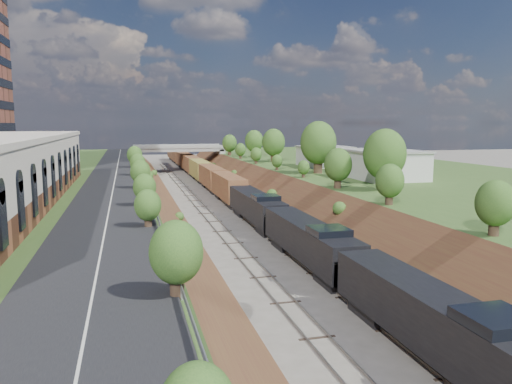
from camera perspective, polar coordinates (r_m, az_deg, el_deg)
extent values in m
cube|color=#3B5B25|center=(89.28, 17.12, 0.60)|extent=(44.00, 180.00, 5.00)
cube|color=brown|center=(76.55, -12.31, -2.28)|extent=(10.00, 180.00, 10.00)
cube|color=brown|center=(80.38, 3.56, -1.63)|extent=(10.00, 180.00, 10.00)
cube|color=gray|center=(77.28, -6.08, -1.98)|extent=(1.58, 180.00, 0.18)
cube|color=gray|center=(78.20, -2.30, -1.83)|extent=(1.58, 180.00, 0.18)
cube|color=black|center=(75.81, -15.82, 1.36)|extent=(8.00, 180.00, 0.10)
cube|color=#99999E|center=(75.77, -12.74, 1.84)|extent=(0.06, 171.00, 0.30)
cube|color=gray|center=(137.73, -13.60, 3.43)|extent=(1.50, 8.00, 6.20)
cube|color=gray|center=(140.00, -4.14, 3.70)|extent=(1.50, 8.00, 6.20)
cube|color=gray|center=(138.20, -8.86, 4.86)|extent=(24.00, 8.00, 1.00)
cube|color=gray|center=(134.19, -8.69, 5.11)|extent=(24.00, 0.30, 0.80)
cube|color=gray|center=(142.14, -9.03, 5.26)|extent=(24.00, 0.30, 0.80)
cube|color=silver|center=(77.17, 14.35, 2.98)|extent=(9.00, 12.00, 4.00)
cube|color=silver|center=(96.79, 7.79, 3.98)|extent=(8.00, 10.00, 3.60)
cylinder|color=#473323|center=(63.65, 14.39, 1.36)|extent=(1.30, 1.30, 2.62)
ellipsoid|color=#2F581F|center=(63.39, 14.49, 4.19)|extent=(5.25, 5.25, 6.30)
cylinder|color=#473323|center=(36.21, -11.26, -4.48)|extent=(0.66, 0.66, 1.22)
ellipsoid|color=#2F581F|center=(35.93, -11.33, -2.19)|extent=(2.45, 2.45, 2.94)
cube|color=black|center=(30.46, 19.50, -13.40)|extent=(3.13, 18.80, 3.09)
cube|color=black|center=(26.26, 25.80, -13.36)|extent=(3.07, 3.10, 0.90)
cube|color=black|center=(47.38, 5.99, -5.37)|extent=(3.13, 18.80, 3.09)
cube|color=black|center=(65.93, -0.03, -1.57)|extent=(3.13, 18.80, 3.09)
cube|color=brown|center=(133.12, -7.47, 3.30)|extent=(3.13, 116.67, 3.76)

